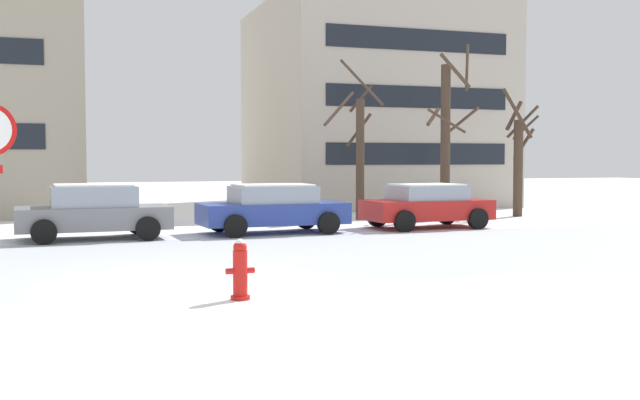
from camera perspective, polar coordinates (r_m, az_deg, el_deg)
The scene contains 10 objects.
ground_plane at distance 13.35m, azimuth -11.10°, elevation -6.16°, with size 120.00×120.00×0.00m, color white.
road_surface at distance 16.33m, azimuth -12.51°, elevation -4.49°, with size 80.00×8.05×0.00m.
fire_hydrant at distance 11.60m, azimuth -6.03°, elevation -5.19°, with size 0.44×0.30×0.93m.
parked_car_gray at distance 21.14m, azimuth -16.66°, elevation -0.81°, with size 4.03×2.29×1.48m.
parked_car_blue at distance 21.92m, azimuth -3.57°, elevation -0.61°, with size 4.28×2.22×1.42m.
parked_car_red at distance 23.76m, azimuth 8.04°, elevation -0.39°, with size 3.96×2.21×1.37m.
tree_far_mid at distance 27.12m, azimuth 9.49°, elevation 4.74°, with size 1.96×2.07×6.06m.
tree_far_left at distance 26.80m, azimuth 2.94°, elevation 3.75°, with size 1.89×2.28×5.55m.
tree_far_right at distance 29.25m, azimuth 14.70°, elevation 3.01°, with size 1.68×1.68×4.76m.
building_far_right at distance 36.97m, azimuth 3.78°, elevation 7.16°, with size 10.30×10.74×9.55m.
Camera 1 is at (-1.72, -13.07, 2.13)m, focal length 42.55 mm.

